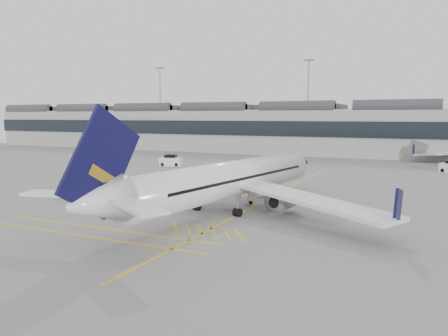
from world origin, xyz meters
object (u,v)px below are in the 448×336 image
at_px(belt_loader, 261,199).
at_px(baggage_cart_a, 195,192).
at_px(ramp_agent_b, 239,190).
at_px(pushback_tug, 148,188).
at_px(airliner_main, 227,180).
at_px(ramp_agent_a, 250,191).

height_order(belt_loader, baggage_cart_a, belt_loader).
distance_m(belt_loader, ramp_agent_b, 4.25).
height_order(belt_loader, pushback_tug, belt_loader).
relative_size(belt_loader, baggage_cart_a, 2.55).
bearing_deg(airliner_main, ramp_agent_b, 112.53).
height_order(belt_loader, ramp_agent_a, ramp_agent_a).
bearing_deg(belt_loader, ramp_agent_a, 113.89).
xyz_separation_m(airliner_main, belt_loader, (2.00, 4.74, -2.53)).
distance_m(baggage_cart_a, pushback_tug, 7.58).
distance_m(airliner_main, ramp_agent_a, 6.83).
bearing_deg(ramp_agent_a, airliner_main, -141.23).
height_order(airliner_main, belt_loader, airliner_main).
relative_size(ramp_agent_a, ramp_agent_b, 1.15).
distance_m(baggage_cart_a, ramp_agent_b, 5.22).
bearing_deg(pushback_tug, airliner_main, -17.17).
relative_size(airliner_main, ramp_agent_a, 20.03).
xyz_separation_m(ramp_agent_a, ramp_agent_b, (-1.62, 0.46, -0.12)).
height_order(ramp_agent_a, pushback_tug, ramp_agent_a).
bearing_deg(airliner_main, ramp_agent_a, 99.40).
relative_size(ramp_agent_a, pushback_tug, 0.71).
relative_size(airliner_main, pushback_tug, 14.28).
bearing_deg(ramp_agent_b, pushback_tug, 5.80).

